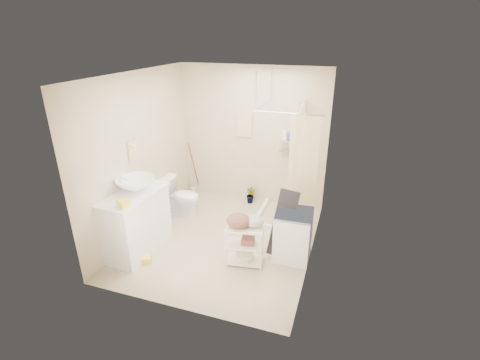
% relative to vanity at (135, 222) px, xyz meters
% --- Properties ---
extents(floor, '(3.20, 3.20, 0.00)m').
position_rel_vanity_xyz_m(floor, '(1.16, 0.67, -0.48)').
color(floor, '#C5B494').
rests_on(floor, ground).
extents(ceiling, '(2.80, 3.20, 0.04)m').
position_rel_vanity_xyz_m(ceiling, '(1.16, 0.67, 2.12)').
color(ceiling, silver).
rests_on(ceiling, ground).
extents(wall_back, '(2.80, 0.04, 2.60)m').
position_rel_vanity_xyz_m(wall_back, '(1.16, 2.27, 0.82)').
color(wall_back, beige).
rests_on(wall_back, ground).
extents(wall_front, '(2.80, 0.04, 2.60)m').
position_rel_vanity_xyz_m(wall_front, '(1.16, -0.93, 0.82)').
color(wall_front, beige).
rests_on(wall_front, ground).
extents(wall_left, '(0.04, 3.20, 2.60)m').
position_rel_vanity_xyz_m(wall_left, '(-0.24, 0.67, 0.82)').
color(wall_left, beige).
rests_on(wall_left, ground).
extents(wall_right, '(0.04, 3.20, 2.60)m').
position_rel_vanity_xyz_m(wall_right, '(2.56, 0.67, 0.82)').
color(wall_right, beige).
rests_on(wall_right, ground).
extents(vanity, '(0.69, 1.14, 0.97)m').
position_rel_vanity_xyz_m(vanity, '(0.00, 0.00, 0.00)').
color(vanity, white).
rests_on(vanity, ground).
extents(sink, '(0.67, 0.67, 0.19)m').
position_rel_vanity_xyz_m(sink, '(0.02, 0.10, 0.58)').
color(sink, white).
rests_on(sink, vanity).
extents(counter_basket, '(0.21, 0.19, 0.09)m').
position_rel_vanity_xyz_m(counter_basket, '(0.16, -0.40, 0.53)').
color(counter_basket, yellow).
rests_on(counter_basket, vanity).
extents(floor_basket, '(0.29, 0.26, 0.13)m').
position_rel_vanity_xyz_m(floor_basket, '(0.29, -0.26, -0.42)').
color(floor_basket, yellow).
rests_on(floor_basket, ground).
extents(toilet, '(0.72, 0.44, 0.71)m').
position_rel_vanity_xyz_m(toilet, '(0.12, 1.26, -0.13)').
color(toilet, white).
rests_on(toilet, ground).
extents(mop, '(0.14, 0.14, 1.11)m').
position_rel_vanity_xyz_m(mop, '(-0.09, 2.17, 0.07)').
color(mop, '#A92123').
rests_on(mop, ground).
extents(potted_plant_a, '(0.16, 0.11, 0.31)m').
position_rel_vanity_xyz_m(potted_plant_a, '(1.18, 2.13, -0.33)').
color(potted_plant_a, brown).
rests_on(potted_plant_a, ground).
extents(potted_plant_b, '(0.23, 0.21, 0.34)m').
position_rel_vanity_xyz_m(potted_plant_b, '(1.20, 2.07, -0.32)').
color(potted_plant_b, brown).
rests_on(potted_plant_b, ground).
extents(hanging_towel, '(0.28, 0.03, 0.42)m').
position_rel_vanity_xyz_m(hanging_towel, '(1.01, 2.25, 1.02)').
color(hanging_towel, beige).
rests_on(hanging_towel, wall_back).
extents(towel_ring, '(0.04, 0.22, 0.34)m').
position_rel_vanity_xyz_m(towel_ring, '(-0.22, 0.47, 0.99)').
color(towel_ring, '#D9C489').
rests_on(towel_ring, wall_left).
extents(tp_holder, '(0.08, 0.12, 0.14)m').
position_rel_vanity_xyz_m(tp_holder, '(-0.20, 0.72, 0.24)').
color(tp_holder, white).
rests_on(tp_holder, wall_left).
extents(shower, '(1.10, 1.10, 2.10)m').
position_rel_vanity_xyz_m(shower, '(2.01, 1.72, 0.57)').
color(shower, white).
rests_on(shower, ground).
extents(shampoo_bottle_a, '(0.11, 0.11, 0.23)m').
position_rel_vanity_xyz_m(shampoo_bottle_a, '(1.79, 2.17, 0.95)').
color(shampoo_bottle_a, white).
rests_on(shampoo_bottle_a, shower).
extents(shampoo_bottle_b, '(0.08, 0.08, 0.17)m').
position_rel_vanity_xyz_m(shampoo_bottle_b, '(1.90, 2.20, 0.92)').
color(shampoo_bottle_b, '#405297').
rests_on(shampoo_bottle_b, shower).
extents(washing_machine, '(0.52, 0.54, 0.75)m').
position_rel_vanity_xyz_m(washing_machine, '(2.30, 0.58, -0.11)').
color(washing_machine, white).
rests_on(washing_machine, ground).
extents(laundry_rack, '(0.57, 0.38, 0.72)m').
position_rel_vanity_xyz_m(laundry_rack, '(1.67, 0.20, -0.12)').
color(laundry_rack, white).
rests_on(laundry_rack, ground).
extents(ironing_board, '(0.30, 0.11, 1.05)m').
position_rel_vanity_xyz_m(ironing_board, '(2.14, 0.60, 0.04)').
color(ironing_board, black).
rests_on(ironing_board, ground).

